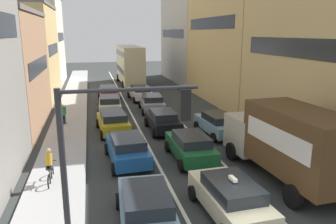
# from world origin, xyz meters

# --- Properties ---
(sidewalk_left) EXTENTS (2.60, 64.00, 0.14)m
(sidewalk_left) POSITION_xyz_m (-6.70, 20.00, 0.07)
(sidewalk_left) COLOR #A5A5A5
(sidewalk_left) RESTS_ON ground
(lane_stripe_left) EXTENTS (0.16, 60.00, 0.01)m
(lane_stripe_left) POSITION_xyz_m (-1.70, 20.00, 0.01)
(lane_stripe_left) COLOR silver
(lane_stripe_left) RESTS_ON ground
(lane_stripe_right) EXTENTS (0.16, 60.00, 0.01)m
(lane_stripe_right) POSITION_xyz_m (1.70, 20.00, 0.01)
(lane_stripe_right) COLOR silver
(lane_stripe_right) RESTS_ON ground
(building_row_left) EXTENTS (7.20, 43.90, 13.21)m
(building_row_left) POSITION_xyz_m (-12.00, 21.52, 5.50)
(building_row_left) COLOR gray
(building_row_left) RESTS_ON ground
(building_row_right) EXTENTS (7.20, 43.90, 14.15)m
(building_row_right) POSITION_xyz_m (9.90, 22.48, 6.33)
(building_row_right) COLOR #B2ADA3
(building_row_right) RESTS_ON ground
(traffic_light_pole) EXTENTS (3.58, 0.38, 5.50)m
(traffic_light_pole) POSITION_xyz_m (-4.45, -0.68, 3.82)
(traffic_light_pole) COLOR #2D2D33
(traffic_light_pole) RESTS_ON ground
(removalist_box_truck) EXTENTS (2.99, 7.80, 3.58)m
(removalist_box_truck) POSITION_xyz_m (3.70, 3.97, 1.97)
(removalist_box_truck) COLOR #B7B29E
(removalist_box_truck) RESTS_ON ground
(taxi_centre_lane_front) EXTENTS (2.21, 4.37, 1.66)m
(taxi_centre_lane_front) POSITION_xyz_m (-0.07, 1.59, 0.80)
(taxi_centre_lane_front) COLOR beige
(taxi_centre_lane_front) RESTS_ON ground
(sedan_left_lane_front) EXTENTS (2.24, 4.39, 1.49)m
(sedan_left_lane_front) POSITION_xyz_m (-3.26, 1.54, 0.80)
(sedan_left_lane_front) COLOR #759EB7
(sedan_left_lane_front) RESTS_ON ground
(sedan_centre_lane_second) EXTENTS (2.09, 4.32, 1.49)m
(sedan_centre_lane_second) POSITION_xyz_m (0.16, 7.35, 0.80)
(sedan_centre_lane_second) COLOR #19592D
(sedan_centre_lane_second) RESTS_ON ground
(wagon_left_lane_second) EXTENTS (2.27, 4.40, 1.49)m
(wagon_left_lane_second) POSITION_xyz_m (-3.23, 7.74, 0.80)
(wagon_left_lane_second) COLOR #194C8C
(wagon_left_lane_second) RESTS_ON ground
(hatchback_centre_lane_third) EXTENTS (2.08, 4.31, 1.49)m
(hatchback_centre_lane_third) POSITION_xyz_m (-0.14, 12.93, 0.80)
(hatchback_centre_lane_third) COLOR black
(hatchback_centre_lane_third) RESTS_ON ground
(sedan_left_lane_third) EXTENTS (2.30, 4.41, 1.49)m
(sedan_left_lane_third) POSITION_xyz_m (-3.57, 13.37, 0.80)
(sedan_left_lane_third) COLOR #B29319
(sedan_left_lane_third) RESTS_ON ground
(coupe_centre_lane_fourth) EXTENTS (2.25, 4.39, 1.49)m
(coupe_centre_lane_fourth) POSITION_xyz_m (0.19, 18.96, 0.80)
(coupe_centre_lane_fourth) COLOR gray
(coupe_centre_lane_fourth) RESTS_ON ground
(sedan_left_lane_fourth) EXTENTS (2.22, 4.38, 1.49)m
(sedan_left_lane_fourth) POSITION_xyz_m (-3.43, 19.22, 0.80)
(sedan_left_lane_fourth) COLOR beige
(sedan_left_lane_fourth) RESTS_ON ground
(sedan_centre_lane_fifth) EXTENTS (2.30, 4.41, 1.49)m
(sedan_centre_lane_fifth) POSITION_xyz_m (-0.05, 24.19, 0.80)
(sedan_centre_lane_fifth) COLOR silver
(sedan_centre_lane_fifth) RESTS_ON ground
(sedan_left_lane_fifth) EXTENTS (2.07, 4.31, 1.49)m
(sedan_left_lane_fifth) POSITION_xyz_m (-3.23, 24.74, 0.80)
(sedan_left_lane_fifth) COLOR #A51E1E
(sedan_left_lane_fifth) RESTS_ON ground
(sedan_right_lane_behind_truck) EXTENTS (2.27, 4.40, 1.49)m
(sedan_right_lane_behind_truck) POSITION_xyz_m (3.28, 11.23, 0.80)
(sedan_right_lane_behind_truck) COLOR #759EB7
(sedan_right_lane_behind_truck) RESTS_ON ground
(bus_mid_queue_primary) EXTENTS (2.83, 10.51, 5.06)m
(bus_mid_queue_primary) POSITION_xyz_m (0.13, 34.31, 2.83)
(bus_mid_queue_primary) COLOR #BFB793
(bus_mid_queue_primary) RESTS_ON ground
(cyclist_on_sidewalk) EXTENTS (0.50, 1.73, 1.72)m
(cyclist_on_sidewalk) POSITION_xyz_m (-6.94, 5.96, 0.85)
(cyclist_on_sidewalk) COLOR black
(cyclist_on_sidewalk) RESTS_ON ground
(pedestrian_near_kerb) EXTENTS (0.34, 0.54, 1.66)m
(pedestrian_near_kerb) POSITION_xyz_m (-6.92, 12.21, 0.95)
(pedestrian_near_kerb) COLOR #262D47
(pedestrian_near_kerb) RESTS_ON ground
(pedestrian_mid_sidewalk) EXTENTS (0.42, 0.40, 1.66)m
(pedestrian_mid_sidewalk) POSITION_xyz_m (-7.05, 15.99, 0.95)
(pedestrian_mid_sidewalk) COLOR #262D47
(pedestrian_mid_sidewalk) RESTS_ON ground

